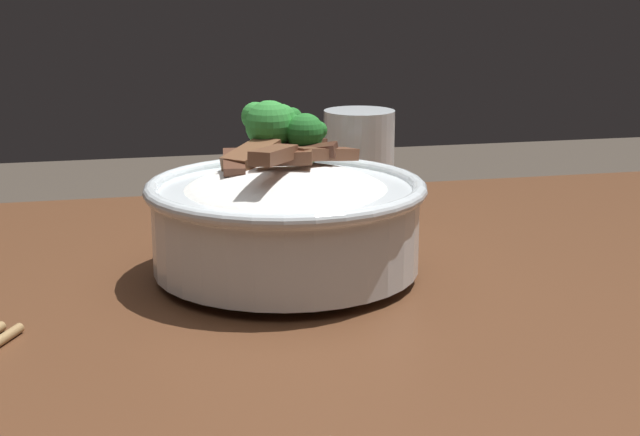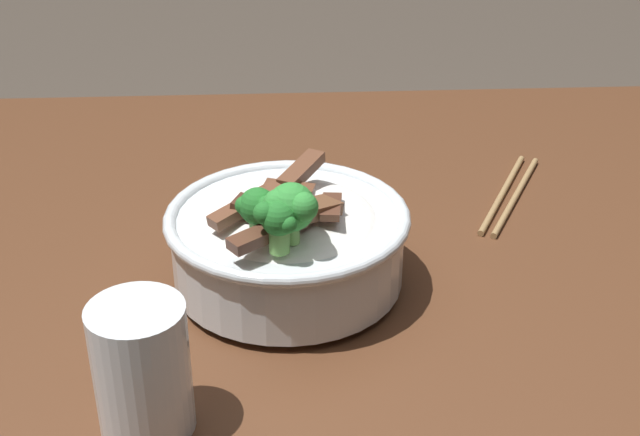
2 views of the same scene
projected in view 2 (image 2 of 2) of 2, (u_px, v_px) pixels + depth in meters
dining_table at (284, 323)px, 0.97m from camera, size 1.29×0.83×0.83m
rice_bowl at (290, 237)px, 0.80m from camera, size 0.23×0.23×0.14m
drinking_glass at (147, 378)px, 0.64m from camera, size 0.07×0.07×0.11m
chopsticks_pair at (512, 194)px, 0.99m from camera, size 0.11×0.19×0.01m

